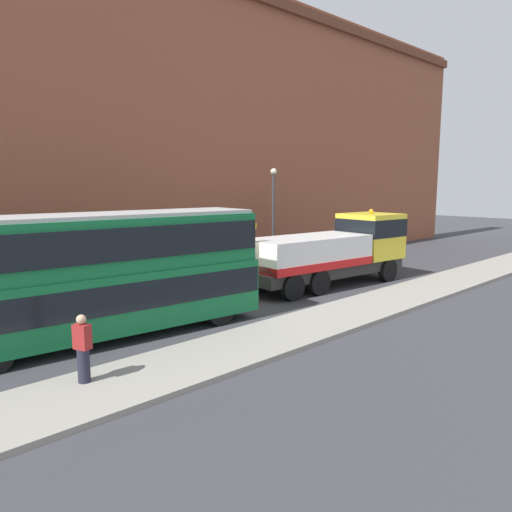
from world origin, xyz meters
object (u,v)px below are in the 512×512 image
at_px(recovery_tow_truck, 334,250).
at_px(double_decker_bus, 98,271).
at_px(street_lamp, 273,210).
at_px(pedestrian_onlooker, 83,349).

distance_m(recovery_tow_truck, double_decker_bus, 12.21).
height_order(recovery_tow_truck, double_decker_bus, double_decker_bus).
bearing_deg(street_lamp, double_decker_bus, -159.07).
bearing_deg(pedestrian_onlooker, double_decker_bus, 36.83).
relative_size(recovery_tow_truck, street_lamp, 1.76).
bearing_deg(street_lamp, pedestrian_onlooker, -151.37).
height_order(recovery_tow_truck, pedestrian_onlooker, recovery_tow_truck).
xyz_separation_m(pedestrian_onlooker, street_lamp, (15.10, 8.24, 2.49)).
xyz_separation_m(recovery_tow_truck, street_lamp, (0.87, 5.05, 1.71)).
height_order(recovery_tow_truck, street_lamp, street_lamp).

